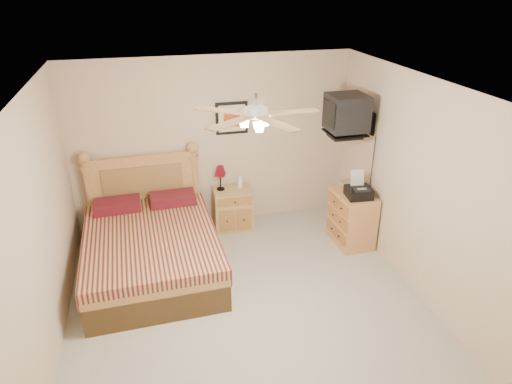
# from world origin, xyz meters

# --- Properties ---
(floor) EXTENTS (4.50, 4.50, 0.00)m
(floor) POSITION_xyz_m (0.00, 0.00, 0.00)
(floor) COLOR #A29E93
(floor) RESTS_ON ground
(ceiling) EXTENTS (4.00, 4.50, 0.04)m
(ceiling) POSITION_xyz_m (0.00, 0.00, 2.50)
(ceiling) COLOR white
(ceiling) RESTS_ON ground
(wall_back) EXTENTS (4.00, 0.04, 2.50)m
(wall_back) POSITION_xyz_m (0.00, 2.25, 1.25)
(wall_back) COLOR beige
(wall_back) RESTS_ON ground
(wall_left) EXTENTS (0.04, 4.50, 2.50)m
(wall_left) POSITION_xyz_m (-2.00, 0.00, 1.25)
(wall_left) COLOR beige
(wall_left) RESTS_ON ground
(wall_right) EXTENTS (0.04, 4.50, 2.50)m
(wall_right) POSITION_xyz_m (2.00, 0.00, 1.25)
(wall_right) COLOR beige
(wall_right) RESTS_ON ground
(bed) EXTENTS (1.62, 2.11, 1.34)m
(bed) POSITION_xyz_m (-1.02, 1.12, 0.67)
(bed) COLOR #A76D44
(bed) RESTS_ON ground
(nightstand) EXTENTS (0.59, 0.46, 0.61)m
(nightstand) POSITION_xyz_m (0.22, 2.00, 0.31)
(nightstand) COLOR olive
(nightstand) RESTS_ON ground
(table_lamp) EXTENTS (0.26, 0.26, 0.37)m
(table_lamp) POSITION_xyz_m (0.05, 2.06, 0.79)
(table_lamp) COLOR #630411
(table_lamp) RESTS_ON nightstand
(lotion_bottle) EXTENTS (0.10, 0.10, 0.23)m
(lotion_bottle) POSITION_xyz_m (0.34, 2.05, 0.72)
(lotion_bottle) COLOR silver
(lotion_bottle) RESTS_ON nightstand
(framed_picture) EXTENTS (0.46, 0.04, 0.46)m
(framed_picture) POSITION_xyz_m (0.27, 2.23, 1.62)
(framed_picture) COLOR black
(framed_picture) RESTS_ON wall_back
(dresser) EXTENTS (0.48, 0.67, 0.76)m
(dresser) POSITION_xyz_m (1.73, 1.15, 0.38)
(dresser) COLOR #BC7D46
(dresser) RESTS_ON ground
(fax_machine) EXTENTS (0.36, 0.38, 0.34)m
(fax_machine) POSITION_xyz_m (1.74, 1.05, 0.93)
(fax_machine) COLOR black
(fax_machine) RESTS_ON dresser
(magazine_lower) EXTENTS (0.24, 0.29, 0.02)m
(magazine_lower) POSITION_xyz_m (1.69, 1.42, 0.77)
(magazine_lower) COLOR #ACA38B
(magazine_lower) RESTS_ON dresser
(magazine_upper) EXTENTS (0.20, 0.27, 0.02)m
(magazine_upper) POSITION_xyz_m (1.68, 1.43, 0.79)
(magazine_upper) COLOR gray
(magazine_upper) RESTS_ON magazine_lower
(wall_tv) EXTENTS (0.56, 0.46, 0.58)m
(wall_tv) POSITION_xyz_m (1.75, 1.34, 1.81)
(wall_tv) COLOR black
(wall_tv) RESTS_ON wall_right
(ceiling_fan) EXTENTS (1.14, 1.14, 0.28)m
(ceiling_fan) POSITION_xyz_m (0.00, -0.20, 2.36)
(ceiling_fan) COLOR white
(ceiling_fan) RESTS_ON ceiling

